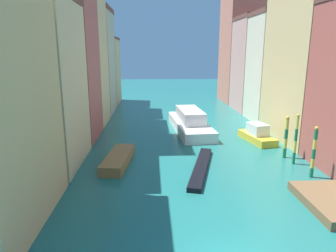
{
  "coord_description": "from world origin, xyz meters",
  "views": [
    {
      "loc": [
        -3.95,
        -12.17,
        10.03
      ],
      "look_at": [
        -2.15,
        22.56,
        1.5
      ],
      "focal_mm": 32.7,
      "sensor_mm": 36.0,
      "label": 1
    }
  ],
  "objects_px": {
    "motorboat_0": "(118,159)",
    "motorboat_1": "(257,135)",
    "mooring_pole_0": "(314,152)",
    "gondola_black": "(201,167)",
    "mooring_pole_1": "(296,139)",
    "waterfront_dock": "(336,202)",
    "mooring_pole_2": "(286,137)",
    "vaporetto_white": "(190,122)"
  },
  "relations": [
    {
      "from": "motorboat_0",
      "to": "motorboat_1",
      "type": "bearing_deg",
      "value": 22.85
    },
    {
      "from": "mooring_pole_0",
      "to": "gondola_black",
      "type": "relative_size",
      "value": 0.45
    },
    {
      "from": "mooring_pole_0",
      "to": "motorboat_1",
      "type": "relative_size",
      "value": 0.75
    },
    {
      "from": "mooring_pole_1",
      "to": "motorboat_1",
      "type": "bearing_deg",
      "value": 97.38
    },
    {
      "from": "waterfront_dock",
      "to": "mooring_pole_2",
      "type": "bearing_deg",
      "value": 86.36
    },
    {
      "from": "mooring_pole_0",
      "to": "vaporetto_white",
      "type": "xyz_separation_m",
      "value": [
        -8.06,
        15.67,
        -1.13
      ]
    },
    {
      "from": "gondola_black",
      "to": "motorboat_0",
      "type": "bearing_deg",
      "value": 166.3
    },
    {
      "from": "mooring_pole_0",
      "to": "mooring_pole_1",
      "type": "bearing_deg",
      "value": 91.48
    },
    {
      "from": "motorboat_0",
      "to": "gondola_black",
      "type": "bearing_deg",
      "value": -13.7
    },
    {
      "from": "motorboat_1",
      "to": "mooring_pole_2",
      "type": "bearing_deg",
      "value": -81.66
    },
    {
      "from": "waterfront_dock",
      "to": "gondola_black",
      "type": "height_order",
      "value": "waterfront_dock"
    },
    {
      "from": "vaporetto_white",
      "to": "gondola_black",
      "type": "distance_m",
      "value": 13.55
    },
    {
      "from": "mooring_pole_0",
      "to": "mooring_pole_2",
      "type": "distance_m",
      "value": 4.77
    },
    {
      "from": "gondola_black",
      "to": "waterfront_dock",
      "type": "bearing_deg",
      "value": -41.58
    },
    {
      "from": "gondola_black",
      "to": "motorboat_0",
      "type": "height_order",
      "value": "motorboat_0"
    },
    {
      "from": "waterfront_dock",
      "to": "mooring_pole_2",
      "type": "xyz_separation_m",
      "value": [
        0.61,
        9.61,
        1.81
      ]
    },
    {
      "from": "mooring_pole_2",
      "to": "motorboat_0",
      "type": "bearing_deg",
      "value": -177.12
    },
    {
      "from": "waterfront_dock",
      "to": "motorboat_0",
      "type": "bearing_deg",
      "value": 150.01
    },
    {
      "from": "mooring_pole_2",
      "to": "motorboat_1",
      "type": "distance_m",
      "value": 5.77
    },
    {
      "from": "vaporetto_white",
      "to": "motorboat_1",
      "type": "bearing_deg",
      "value": -37.28
    },
    {
      "from": "motorboat_0",
      "to": "motorboat_1",
      "type": "relative_size",
      "value": 1.21
    },
    {
      "from": "mooring_pole_2",
      "to": "motorboat_1",
      "type": "relative_size",
      "value": 0.72
    },
    {
      "from": "mooring_pole_1",
      "to": "mooring_pole_0",
      "type": "bearing_deg",
      "value": -88.52
    },
    {
      "from": "mooring_pole_2",
      "to": "mooring_pole_1",
      "type": "bearing_deg",
      "value": -85.79
    },
    {
      "from": "waterfront_dock",
      "to": "motorboat_1",
      "type": "relative_size",
      "value": 1.0
    },
    {
      "from": "waterfront_dock",
      "to": "vaporetto_white",
      "type": "distance_m",
      "value": 21.78
    },
    {
      "from": "mooring_pole_0",
      "to": "mooring_pole_1",
      "type": "xyz_separation_m",
      "value": [
        -0.08,
        3.05,
        0.17
      ]
    },
    {
      "from": "mooring_pole_0",
      "to": "motorboat_1",
      "type": "distance_m",
      "value": 10.46
    },
    {
      "from": "gondola_black",
      "to": "mooring_pole_1",
      "type": "bearing_deg",
      "value": 5.84
    },
    {
      "from": "mooring_pole_1",
      "to": "motorboat_1",
      "type": "relative_size",
      "value": 0.81
    },
    {
      "from": "waterfront_dock",
      "to": "motorboat_0",
      "type": "distance_m",
      "value": 17.63
    },
    {
      "from": "motorboat_1",
      "to": "motorboat_0",
      "type": "bearing_deg",
      "value": -157.15
    },
    {
      "from": "waterfront_dock",
      "to": "motorboat_0",
      "type": "relative_size",
      "value": 0.83
    },
    {
      "from": "motorboat_0",
      "to": "motorboat_1",
      "type": "height_order",
      "value": "motorboat_1"
    },
    {
      "from": "vaporetto_white",
      "to": "motorboat_0",
      "type": "relative_size",
      "value": 1.92
    },
    {
      "from": "mooring_pole_0",
      "to": "waterfront_dock",
      "type": "bearing_deg",
      "value": -99.54
    },
    {
      "from": "waterfront_dock",
      "to": "gondola_black",
      "type": "relative_size",
      "value": 0.6
    },
    {
      "from": "mooring_pole_1",
      "to": "motorboat_0",
      "type": "bearing_deg",
      "value": 176.75
    },
    {
      "from": "mooring_pole_1",
      "to": "vaporetto_white",
      "type": "xyz_separation_m",
      "value": [
        -7.98,
        12.62,
        -1.31
      ]
    },
    {
      "from": "mooring_pole_0",
      "to": "motorboat_1",
      "type": "bearing_deg",
      "value": 95.64
    },
    {
      "from": "mooring_pole_0",
      "to": "mooring_pole_2",
      "type": "relative_size",
      "value": 1.04
    },
    {
      "from": "mooring_pole_2",
      "to": "mooring_pole_0",
      "type": "bearing_deg",
      "value": -87.54
    }
  ]
}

